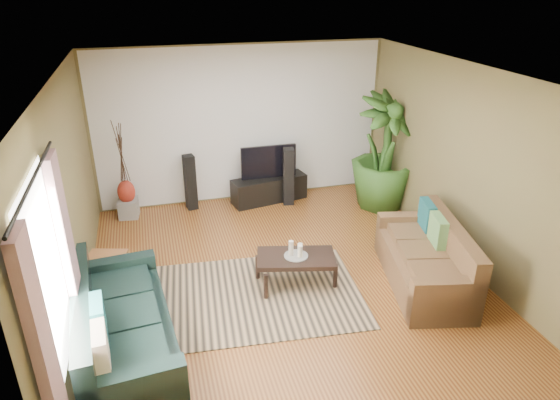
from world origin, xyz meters
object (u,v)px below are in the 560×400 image
object	(u,v)px
tv_stand	(269,189)
side_table	(107,275)
sofa_left	(124,320)
speaker_left	(190,182)
television	(269,162)
speaker_right	(288,177)
pedestal	(129,208)
sofa_right	(425,255)
vase	(126,192)
coffee_table	(296,270)
potted_plant	(384,152)

from	to	relation	value
tv_stand	side_table	bearing A→B (deg)	-151.70
sofa_left	speaker_left	size ratio (longest dim) A/B	2.25
speaker_left	television	bearing A→B (deg)	-11.93
television	side_table	bearing A→B (deg)	-140.36
tv_stand	speaker_right	world-z (taller)	speaker_right
speaker_right	pedestal	distance (m)	2.75
sofa_right	vase	bearing A→B (deg)	-116.68
coffee_table	potted_plant	world-z (taller)	potted_plant
sofa_left	side_table	xyz separation A→B (m)	(-0.24, 1.23, -0.18)
coffee_table	speaker_right	xyz separation A→B (m)	(0.60, 2.43, 0.30)
side_table	potted_plant	bearing A→B (deg)	18.34
tv_stand	speaker_left	world-z (taller)	speaker_left
potted_plant	speaker_left	bearing A→B (deg)	166.98
sofa_left	pedestal	bearing A→B (deg)	-5.58
sofa_left	television	size ratio (longest dim) A/B	2.22
sofa_left	speaker_right	distance (m)	4.21
speaker_left	side_table	bearing A→B (deg)	-130.99
speaker_right	vase	xyz separation A→B (m)	(-2.72, 0.19, -0.05)
speaker_left	side_table	size ratio (longest dim) A/B	1.94
pedestal	vase	world-z (taller)	vase
sofa_right	tv_stand	bearing A→B (deg)	-144.42
television	pedestal	size ratio (longest dim) A/B	3.15
speaker_left	speaker_right	size ratio (longest dim) A/B	0.95
sofa_right	speaker_right	distance (m)	3.03
sofa_left	sofa_right	bearing A→B (deg)	-90.12
sofa_right	side_table	size ratio (longest dim) A/B	3.74
coffee_table	television	distance (m)	2.72
vase	sofa_left	bearing A→B (deg)	-90.00
television	vase	world-z (taller)	television
coffee_table	side_table	size ratio (longest dim) A/B	2.01
coffee_table	television	size ratio (longest dim) A/B	1.02
sofa_left	vase	size ratio (longest dim) A/B	5.45
tv_stand	pedestal	world-z (taller)	tv_stand
tv_stand	speaker_right	xyz separation A→B (m)	(0.30, -0.20, 0.29)
tv_stand	side_table	size ratio (longest dim) A/B	2.68
sofa_right	coffee_table	xyz separation A→B (m)	(-1.59, 0.43, -0.22)
potted_plant	side_table	distance (m)	4.79
coffee_table	pedestal	world-z (taller)	coffee_table
sofa_right	speaker_left	xyz separation A→B (m)	(-2.66, 3.11, 0.06)
television	speaker_right	distance (m)	0.43
sofa_right	potted_plant	world-z (taller)	potted_plant
tv_stand	pedestal	distance (m)	2.42
sofa_left	speaker_right	size ratio (longest dim) A/B	2.13
sofa_left	vase	xyz separation A→B (m)	(0.00, 3.40, 0.03)
television	pedestal	xyz separation A→B (m)	(-2.42, -0.04, -0.58)
pedestal	sofa_right	bearing A→B (deg)	-39.41
speaker_left	speaker_right	xyz separation A→B (m)	(1.67, -0.25, 0.03)
sofa_right	vase	size ratio (longest dim) A/B	4.67
coffee_table	television	bearing A→B (deg)	96.91
coffee_table	pedestal	bearing A→B (deg)	142.39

